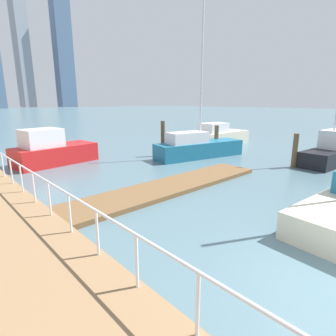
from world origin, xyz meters
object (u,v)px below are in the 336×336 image
(moored_boat_4, at_px, (216,137))
(moored_boat_5, at_px, (52,151))
(moored_boat_3, at_px, (332,151))
(moored_boat_0, at_px, (197,147))

(moored_boat_4, bearing_deg, moored_boat_5, 171.23)
(moored_boat_5, bearing_deg, moored_boat_3, -42.05)
(moored_boat_4, xyz_separation_m, moored_boat_5, (-13.25, 2.04, 0.12))
(moored_boat_0, relative_size, moored_boat_4, 1.36)
(moored_boat_4, relative_size, moored_boat_5, 1.42)
(moored_boat_0, xyz_separation_m, moored_boat_3, (4.66, -6.75, 0.05))
(moored_boat_4, bearing_deg, moored_boat_3, -93.96)
(moored_boat_0, distance_m, moored_boat_4, 5.90)
(moored_boat_3, bearing_deg, moored_boat_4, 86.04)
(moored_boat_3, xyz_separation_m, moored_boat_4, (0.65, 9.32, -0.08))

